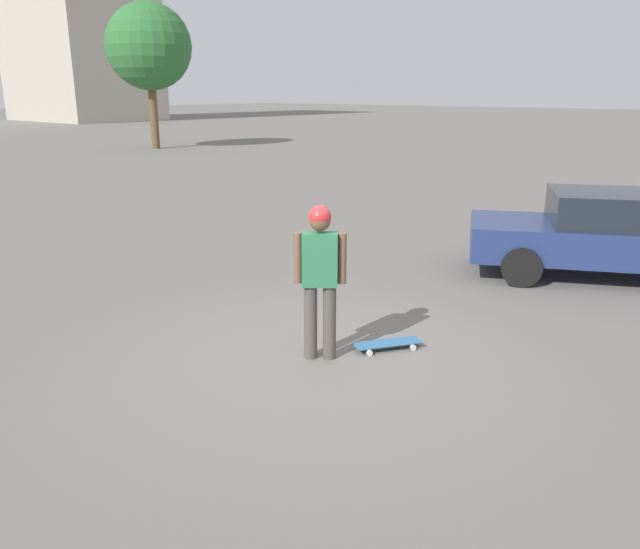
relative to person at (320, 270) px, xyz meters
name	(u,v)px	position (x,y,z in m)	size (l,w,h in m)	color
ground_plane	(320,357)	(0.00, 0.00, -1.03)	(220.00, 220.00, 0.00)	slate
person	(320,270)	(0.00, 0.00, 0.00)	(0.39, 0.48, 1.75)	#4C4742
skateboard	(387,344)	(-0.70, 0.45, -0.97)	(0.79, 0.63, 0.08)	#336693
car_parked_near	(604,234)	(-5.43, 1.40, -0.32)	(3.40, 4.43, 1.39)	navy
tree_distant	(149,47)	(-14.98, -23.89, 4.02)	(4.30, 4.30, 7.23)	brown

